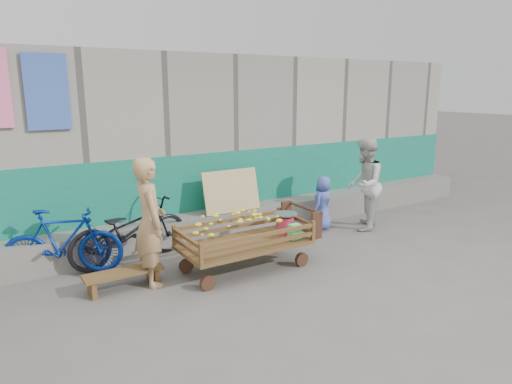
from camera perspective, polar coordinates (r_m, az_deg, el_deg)
ground at (r=5.83m, az=5.37°, el=-12.03°), size 80.00×80.00×0.00m
building_wall at (r=8.89m, az=-10.68°, el=6.30°), size 12.00×3.50×3.00m
banana_cart at (r=6.20m, az=-1.66°, el=-4.93°), size 1.93×0.88×0.82m
bench at (r=5.98m, az=-16.21°, el=-10.01°), size 0.97×0.29×0.24m
vendor_man at (r=5.86m, az=-13.12°, el=-3.66°), size 0.46×0.64×1.64m
woman at (r=8.18m, az=13.38°, el=0.96°), size 1.00×0.97×1.62m
child at (r=8.10m, az=8.38°, el=-1.37°), size 0.54×0.45×0.95m
bicycle_dark at (r=6.77m, az=-15.49°, el=-4.64°), size 1.86×0.88×0.94m
bicycle_blue at (r=6.59m, az=-22.96°, el=-5.80°), size 1.58×0.94×0.92m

